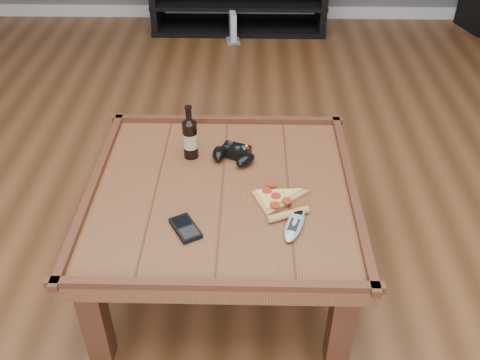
{
  "coord_description": "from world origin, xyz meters",
  "views": [
    {
      "loc": [
        0.1,
        -1.58,
        1.69
      ],
      "look_at": [
        0.07,
        -0.03,
        0.52
      ],
      "focal_mm": 40.0,
      "sensor_mm": 36.0,
      "label": 1
    }
  ],
  "objects_px": {
    "pizza_slice": "(277,201)",
    "remote_control": "(295,224)",
    "game_controller": "(234,154)",
    "coffee_table": "(222,201)",
    "smartphone": "(185,228)",
    "game_console": "(233,28)",
    "beer_bottle": "(190,137)"
  },
  "relations": [
    {
      "from": "coffee_table",
      "to": "remote_control",
      "type": "distance_m",
      "value": 0.34
    },
    {
      "from": "remote_control",
      "to": "coffee_table",
      "type": "bearing_deg",
      "value": 158.83
    },
    {
      "from": "smartphone",
      "to": "remote_control",
      "type": "xyz_separation_m",
      "value": [
        0.37,
        0.02,
        0.01
      ]
    },
    {
      "from": "smartphone",
      "to": "beer_bottle",
      "type": "bearing_deg",
      "value": 63.07
    },
    {
      "from": "game_controller",
      "to": "game_console",
      "type": "bearing_deg",
      "value": 113.65
    },
    {
      "from": "remote_control",
      "to": "game_console",
      "type": "height_order",
      "value": "remote_control"
    },
    {
      "from": "game_controller",
      "to": "pizza_slice",
      "type": "bearing_deg",
      "value": -36.57
    },
    {
      "from": "game_controller",
      "to": "remote_control",
      "type": "xyz_separation_m",
      "value": [
        0.22,
        -0.4,
        -0.01
      ]
    },
    {
      "from": "beer_bottle",
      "to": "smartphone",
      "type": "bearing_deg",
      "value": -87.19
    },
    {
      "from": "game_controller",
      "to": "game_console",
      "type": "xyz_separation_m",
      "value": [
        -0.08,
        2.29,
        -0.37
      ]
    },
    {
      "from": "game_controller",
      "to": "smartphone",
      "type": "bearing_deg",
      "value": -87.99
    },
    {
      "from": "beer_bottle",
      "to": "game_console",
      "type": "bearing_deg",
      "value": 87.67
    },
    {
      "from": "pizza_slice",
      "to": "remote_control",
      "type": "bearing_deg",
      "value": -89.93
    },
    {
      "from": "game_controller",
      "to": "pizza_slice",
      "type": "distance_m",
      "value": 0.32
    },
    {
      "from": "game_controller",
      "to": "pizza_slice",
      "type": "xyz_separation_m",
      "value": [
        0.17,
        -0.27,
        -0.02
      ]
    },
    {
      "from": "pizza_slice",
      "to": "smartphone",
      "type": "distance_m",
      "value": 0.35
    },
    {
      "from": "beer_bottle",
      "to": "game_controller",
      "type": "xyz_separation_m",
      "value": [
        0.17,
        -0.02,
        -0.07
      ]
    },
    {
      "from": "beer_bottle",
      "to": "remote_control",
      "type": "relative_size",
      "value": 1.18
    },
    {
      "from": "game_controller",
      "to": "game_console",
      "type": "relative_size",
      "value": 0.8
    },
    {
      "from": "coffee_table",
      "to": "game_console",
      "type": "bearing_deg",
      "value": 91.0
    },
    {
      "from": "remote_control",
      "to": "game_console",
      "type": "bearing_deg",
      "value": 113.73
    },
    {
      "from": "coffee_table",
      "to": "remote_control",
      "type": "relative_size",
      "value": 5.28
    },
    {
      "from": "pizza_slice",
      "to": "game_console",
      "type": "height_order",
      "value": "pizza_slice"
    },
    {
      "from": "beer_bottle",
      "to": "game_controller",
      "type": "bearing_deg",
      "value": -6.12
    },
    {
      "from": "game_controller",
      "to": "coffee_table",
      "type": "bearing_deg",
      "value": -79.15
    },
    {
      "from": "smartphone",
      "to": "game_console",
      "type": "xyz_separation_m",
      "value": [
        0.07,
        2.72,
        -0.35
      ]
    },
    {
      "from": "smartphone",
      "to": "remote_control",
      "type": "relative_size",
      "value": 0.77
    },
    {
      "from": "game_console",
      "to": "smartphone",
      "type": "bearing_deg",
      "value": -98.83
    },
    {
      "from": "smartphone",
      "to": "remote_control",
      "type": "bearing_deg",
      "value": -26.24
    },
    {
      "from": "coffee_table",
      "to": "game_console",
      "type": "relative_size",
      "value": 4.48
    },
    {
      "from": "beer_bottle",
      "to": "smartphone",
      "type": "height_order",
      "value": "beer_bottle"
    },
    {
      "from": "coffee_table",
      "to": "remote_control",
      "type": "xyz_separation_m",
      "value": [
        0.26,
        -0.21,
        0.07
      ]
    }
  ]
}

